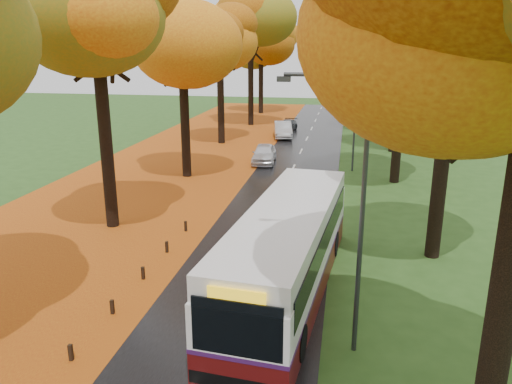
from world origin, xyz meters
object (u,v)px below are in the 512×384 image
(bus, at_px, (288,248))
(car_dark, at_px, (287,126))
(streetlamp_near, at_px, (354,196))
(car_silver, at_px, (283,130))
(streetlamp_far, at_px, (352,82))
(car_white, at_px, (264,154))
(streetlamp_mid, at_px, (352,104))

(bus, bearing_deg, car_dark, 102.32)
(streetlamp_near, relative_size, car_silver, 1.76)
(streetlamp_far, distance_m, bus, 40.90)
(car_white, bearing_deg, streetlamp_far, 68.78)
(streetlamp_mid, xyz_separation_m, car_dark, (-6.30, 15.86, -4.11))
(car_dark, bearing_deg, streetlamp_far, 49.54)
(car_white, bearing_deg, streetlamp_near, -79.19)
(streetlamp_near, bearing_deg, car_white, 105.17)
(streetlamp_near, bearing_deg, car_dark, 99.44)
(streetlamp_near, xyz_separation_m, car_white, (-6.30, 23.22, -3.97))
(car_white, distance_m, car_dark, 14.64)
(streetlamp_far, relative_size, car_silver, 1.76)
(streetlamp_mid, height_order, streetlamp_far, same)
(car_silver, bearing_deg, streetlamp_far, 46.76)
(bus, xyz_separation_m, car_silver, (-4.16, 30.91, -0.89))
(bus, bearing_deg, car_white, 107.25)
(streetlamp_far, bearing_deg, streetlamp_near, -90.00)
(streetlamp_mid, xyz_separation_m, car_silver, (-6.30, 12.18, -3.93))
(streetlamp_mid, height_order, bus, streetlamp_mid)
(streetlamp_mid, relative_size, streetlamp_far, 1.00)
(car_silver, distance_m, car_dark, 3.69)
(streetlamp_near, height_order, car_white, streetlamp_near)
(bus, bearing_deg, car_silver, 103.13)
(streetlamp_far, height_order, bus, streetlamp_far)
(bus, height_order, car_dark, bus)
(streetlamp_mid, xyz_separation_m, streetlamp_far, (0.00, 22.00, 0.00))
(car_white, height_order, car_silver, car_silver)
(bus, xyz_separation_m, car_white, (-4.16, 19.95, -0.93))
(streetlamp_mid, relative_size, bus, 0.66)
(streetlamp_near, bearing_deg, car_silver, 100.44)
(car_white, xyz_separation_m, car_silver, (0.00, 10.96, 0.04))
(car_dark, bearing_deg, streetlamp_mid, -63.08)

